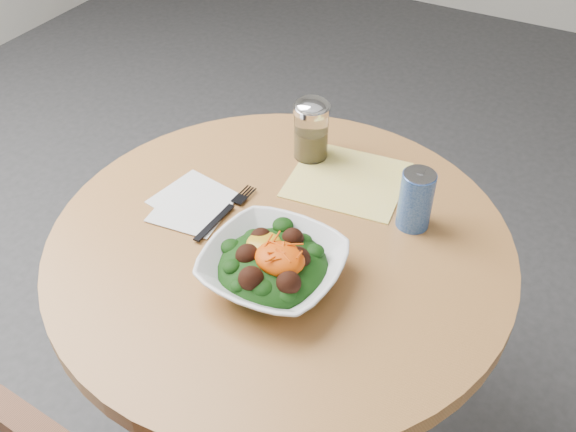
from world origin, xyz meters
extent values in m
cylinder|color=black|center=(0.00, 0.00, 0.35)|extent=(0.10, 0.10, 0.71)
cylinder|color=#C28346|center=(0.00, 0.00, 0.73)|extent=(0.90, 0.90, 0.04)
cube|color=yellow|center=(0.04, 0.23, 0.75)|extent=(0.26, 0.24, 0.00)
cube|color=silver|center=(-0.22, 0.02, 0.75)|extent=(0.16, 0.16, 0.00)
cube|color=silver|center=(-0.20, -0.01, 0.75)|extent=(0.16, 0.16, 0.00)
imported|color=silver|center=(0.04, -0.10, 0.78)|extent=(0.25, 0.25, 0.06)
ellipsoid|color=black|center=(0.04, -0.10, 0.78)|extent=(0.20, 0.20, 0.07)
ellipsoid|color=#BD8A12|center=(0.01, -0.08, 0.81)|extent=(0.06, 0.06, 0.02)
ellipsoid|color=#DE4804|center=(0.06, -0.11, 0.81)|extent=(0.09, 0.08, 0.04)
cube|color=black|center=(-0.13, -0.03, 0.76)|extent=(0.02, 0.12, 0.00)
cube|color=black|center=(-0.13, 0.07, 0.76)|extent=(0.03, 0.07, 0.00)
cylinder|color=silver|center=(-0.07, 0.27, 0.81)|extent=(0.08, 0.08, 0.11)
cylinder|color=olive|center=(-0.07, 0.27, 0.79)|extent=(0.06, 0.06, 0.06)
cylinder|color=silver|center=(-0.07, 0.27, 0.87)|extent=(0.08, 0.08, 0.01)
ellipsoid|color=silver|center=(-0.07, 0.27, 0.88)|extent=(0.08, 0.08, 0.03)
cylinder|color=navy|center=(0.21, 0.16, 0.81)|extent=(0.07, 0.07, 0.12)
cylinder|color=#B4B4BB|center=(0.21, 0.16, 0.87)|extent=(0.06, 0.06, 0.00)
cube|color=#B4B4BB|center=(0.21, 0.17, 0.88)|extent=(0.01, 0.02, 0.00)
camera|label=1|loc=(0.45, -0.79, 1.59)|focal=40.00mm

